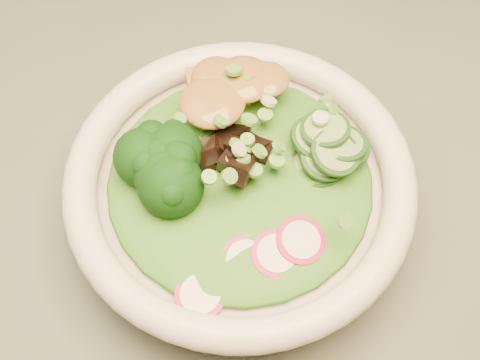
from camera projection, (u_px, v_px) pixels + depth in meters
dining_table at (29, 349)px, 0.58m from camera, size 1.20×0.80×0.75m
salad_bowl at (240, 193)px, 0.48m from camera, size 0.25×0.25×0.07m
lettuce_bed at (240, 179)px, 0.47m from camera, size 0.19×0.19×0.02m
broccoli_florets at (156, 184)px, 0.45m from camera, size 0.08×0.08×0.04m
radish_slices at (261, 256)px, 0.43m from camera, size 0.11×0.05×0.02m
cucumber_slices at (325, 160)px, 0.46m from camera, size 0.07×0.07×0.03m
mushroom_heap at (237, 157)px, 0.46m from camera, size 0.07×0.07×0.04m
tofu_cubes at (228, 104)px, 0.49m from camera, size 0.09×0.07×0.03m
peanut_sauce at (228, 94)px, 0.48m from camera, size 0.06×0.05×0.01m
scallion_garnish at (240, 163)px, 0.45m from camera, size 0.18×0.18×0.02m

